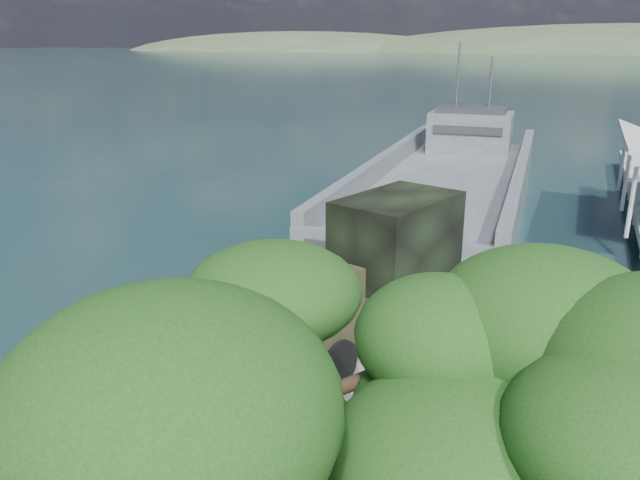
% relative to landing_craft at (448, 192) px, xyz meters
% --- Properties ---
extents(ground, '(1400.00, 1400.00, 0.00)m').
position_rel_landing_craft_xyz_m(ground, '(-0.94, -22.26, -0.84)').
color(ground, '#173837').
rests_on(ground, ground).
extents(boat_ramp, '(10.00, 18.00, 0.50)m').
position_rel_landing_craft_xyz_m(boat_ramp, '(-0.94, -23.26, -0.59)').
color(boat_ramp, slate).
rests_on(boat_ramp, ground).
extents(shoreline_rocks, '(3.20, 5.60, 0.90)m').
position_rel_landing_craft_xyz_m(shoreline_rocks, '(-7.14, -21.76, -0.84)').
color(shoreline_rocks, '#585856').
rests_on(shoreline_rocks, ground).
extents(landing_craft, '(10.34, 34.89, 10.25)m').
position_rel_landing_craft_xyz_m(landing_craft, '(0.00, 0.00, 0.00)').
color(landing_craft, '#485256').
rests_on(landing_craft, ground).
extents(military_truck, '(5.36, 9.59, 4.27)m').
position_rel_landing_craft_xyz_m(military_truck, '(1.36, -19.47, 1.79)').
color(military_truck, black).
rests_on(military_truck, boat_ramp).
extents(soldier, '(0.85, 0.67, 2.04)m').
position_rel_landing_craft_xyz_m(soldier, '(-2.38, -23.50, 0.68)').
color(soldier, black).
rests_on(soldier, boat_ramp).
extents(overhang_tree, '(7.72, 7.11, 7.01)m').
position_rel_landing_craft_xyz_m(overhang_tree, '(5.69, -31.26, 4.78)').
color(overhang_tree, '#322614').
rests_on(overhang_tree, ground).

